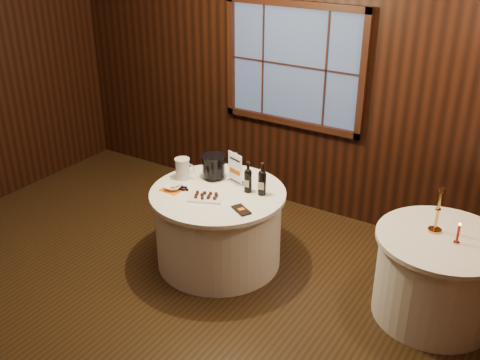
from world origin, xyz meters
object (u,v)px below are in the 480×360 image
Objects in this scene: main_table at (218,227)px; chocolate_box at (241,210)px; port_bottle_right at (262,181)px; ice_bucket at (214,166)px; sign_stand at (236,172)px; red_candle at (458,235)px; side_table at (437,277)px; port_bottle_left at (248,179)px; brass_candlestick at (437,216)px; cracker_bowl at (173,187)px; glass_pitcher at (183,169)px; grape_bunch at (183,188)px; chocolate_plate at (206,197)px.

main_table is 0.58m from chocolate_box.
port_bottle_right reaches higher than ice_bucket.
sign_stand reaches higher than red_candle.
port_bottle_left is at bearing -175.12° from side_table.
sign_stand is (-1.96, -0.05, 0.49)m from side_table.
port_bottle_right is 1.54m from brass_candlestick.
red_candle is at bearing -4.37° from port_bottle_left.
glass_pitcher is at bearing 105.44° from cracker_bowl.
grape_bunch is (-0.67, -0.32, -0.12)m from port_bottle_right.
cracker_bowl is at bearing -98.34° from glass_pitcher.
port_bottle_left reaches higher than ice_bucket.
side_table is 2.94× the size of chocolate_plate.
cracker_bowl is (0.07, -0.24, -0.08)m from glass_pitcher.
red_candle is (2.30, 0.04, -0.05)m from ice_bucket.
ice_bucket is (-0.24, -0.03, 0.02)m from sign_stand.
chocolate_plate is at bearing 2.45° from cracker_bowl.
brass_candlestick is (2.10, 0.14, 0.02)m from ice_bucket.
ice_bucket is at bearing 159.43° from port_bottle_right.
sign_stand is at bearing 151.24° from port_bottle_right.
cracker_bowl is 2.35m from brass_candlestick.
brass_candlestick is at bearing 3.75° from ice_bucket.
ice_bucket is at bearing -178.91° from red_candle.
cracker_bowl reaches higher than grape_bunch.
main_table is 0.66m from glass_pitcher.
port_bottle_left is 0.71m from cracker_bowl.
cracker_bowl reaches higher than side_table.
grape_bunch is at bearing -104.30° from ice_bucket.
port_bottle_left reaches higher than glass_pitcher.
ice_bucket is at bearing 10.54° from glass_pitcher.
ice_bucket is at bearing 65.77° from cracker_bowl.
side_table is 2.46m from cracker_bowl.
port_bottle_right is at bearing 25.59° from grape_bunch.
glass_pitcher is at bearing 152.96° from chocolate_plate.
port_bottle_left is 1.87m from red_candle.
side_table is 6.67× the size of grape_bunch.
brass_candlestick reaches higher than glass_pitcher.
main_table is 3.26× the size of brass_candlestick.
brass_candlestick is at bearing 154.26° from red_candle.
brass_candlestick is (2.35, 0.31, 0.03)m from glass_pitcher.
main_table is at bearing -171.47° from side_table.
red_candle reaches higher than main_table.
chocolate_box is (0.40, -0.03, -0.01)m from chocolate_plate.
glass_pitcher is 2.37m from brass_candlestick.
port_bottle_left is at bearing -9.10° from ice_bucket.
ice_bucket is 0.39m from grape_bunch.
sign_stand and port_bottle_right have the same top height.
chocolate_box is 0.76m from cracker_bowl.
side_table is 2.02m from sign_stand.
sign_stand reaches higher than chocolate_plate.
side_table is at bearing 160.12° from red_candle.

